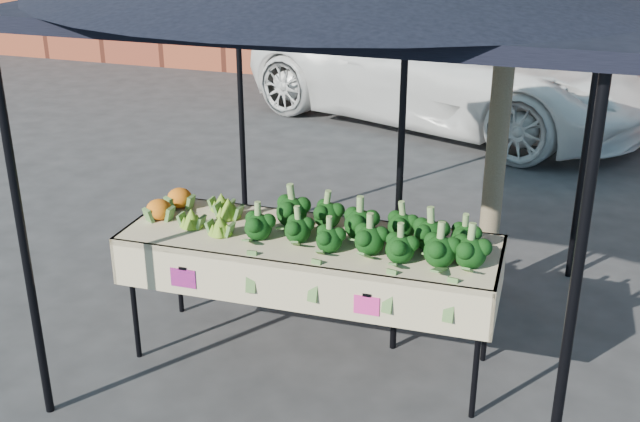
{
  "coord_description": "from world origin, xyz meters",
  "views": [
    {
      "loc": [
        1.65,
        -4.23,
        2.91
      ],
      "look_at": [
        0.12,
        0.16,
        1.0
      ],
      "focal_mm": 43.37,
      "sensor_mm": 36.0,
      "label": 1
    }
  ],
  "objects": [
    {
      "name": "table",
      "position": [
        0.12,
        -0.04,
        0.45
      ],
      "size": [
        2.43,
        0.89,
        0.9
      ],
      "color": "beige",
      "rests_on": "ground"
    },
    {
      "name": "romanesco_cluster",
      "position": [
        -0.54,
        -0.0,
        0.99
      ],
      "size": [
        0.41,
        0.55,
        0.18
      ],
      "primitive_type": "ellipsoid",
      "color": "#71A630",
      "rests_on": "table"
    },
    {
      "name": "canopy",
      "position": [
        0.27,
        0.36,
        1.37
      ],
      "size": [
        3.16,
        3.16,
        2.74
      ],
      "primitive_type": null,
      "color": "black",
      "rests_on": "ground"
    },
    {
      "name": "street_tree",
      "position": [
        1.1,
        1.27,
        2.21
      ],
      "size": [
        2.25,
        2.25,
        4.43
      ],
      "primitive_type": null,
      "color": "#1E4C14",
      "rests_on": "ground"
    },
    {
      "name": "cauliflower_pair",
      "position": [
        -0.91,
        0.03,
        0.98
      ],
      "size": [
        0.21,
        0.41,
        0.17
      ],
      "primitive_type": "ellipsoid",
      "color": "orange",
      "rests_on": "table"
    },
    {
      "name": "ground",
      "position": [
        0.0,
        0.0,
        0.0
      ],
      "size": [
        90.0,
        90.0,
        0.0
      ],
      "primitive_type": "plane",
      "color": "#262628"
    },
    {
      "name": "broccoli_heap",
      "position": [
        0.48,
        -0.01,
        1.02
      ],
      "size": [
        1.52,
        0.55,
        0.24
      ],
      "primitive_type": "ellipsoid",
      "color": "black",
      "rests_on": "table"
    }
  ]
}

